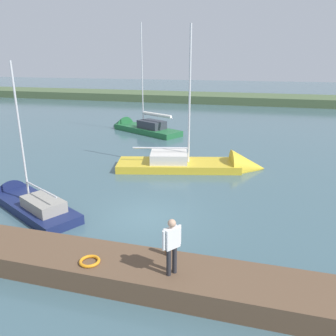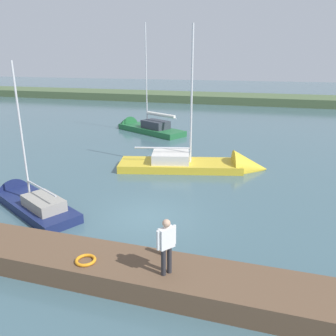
# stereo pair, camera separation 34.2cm
# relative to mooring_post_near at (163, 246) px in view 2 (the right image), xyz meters

# --- Properties ---
(ground_plane) EXTENTS (200.00, 200.00, 0.00)m
(ground_plane) POSITION_rel_mooring_post_near_xyz_m (1.97, -3.73, -1.02)
(ground_plane) COLOR #42606B
(far_shoreline) EXTENTS (180.00, 8.00, 2.40)m
(far_shoreline) POSITION_rel_mooring_post_near_xyz_m (1.97, -46.97, -1.02)
(far_shoreline) COLOR #4C603D
(far_shoreline) RESTS_ON ground_plane
(dock_pier) EXTENTS (19.65, 1.97, 0.72)m
(dock_pier) POSITION_rel_mooring_post_near_xyz_m (1.97, 0.69, -0.66)
(dock_pier) COLOR brown
(dock_pier) RESTS_ON ground_plane
(mooring_post_near) EXTENTS (0.17, 0.17, 0.61)m
(mooring_post_near) POSITION_rel_mooring_post_near_xyz_m (0.00, 0.00, 0.00)
(mooring_post_near) COLOR brown
(mooring_post_near) RESTS_ON dock_pier
(life_ring_buoy) EXTENTS (0.66, 0.66, 0.10)m
(life_ring_buoy) POSITION_rel_mooring_post_near_xyz_m (2.21, 1.08, -0.25)
(life_ring_buoy) COLOR orange
(life_ring_buoy) RESTS_ON dock_pier
(sailboat_inner_slip) EXTENTS (9.70, 4.58, 9.81)m
(sailboat_inner_slip) POSITION_rel_mooring_post_near_xyz_m (0.58, -11.31, -0.87)
(sailboat_inner_slip) COLOR gold
(sailboat_inner_slip) RESTS_ON ground_plane
(sailboat_outer_mooring) EXTENTS (6.83, 4.73, 7.55)m
(sailboat_outer_mooring) POSITION_rel_mooring_post_near_xyz_m (8.16, -3.46, -0.93)
(sailboat_outer_mooring) COLOR navy
(sailboat_outer_mooring) RESTS_ON ground_plane
(sailboat_near_dock) EXTENTS (8.81, 6.09, 10.84)m
(sailboat_near_dock) POSITION_rel_mooring_post_near_xyz_m (9.06, -21.58, -0.84)
(sailboat_near_dock) COLOR #236638
(sailboat_near_dock) RESTS_ON ground_plane
(person_on_dock) EXTENTS (0.46, 0.55, 1.77)m
(person_on_dock) POSITION_rel_mooring_post_near_xyz_m (-0.39, 0.95, 0.73)
(person_on_dock) COLOR #28282D
(person_on_dock) RESTS_ON dock_pier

